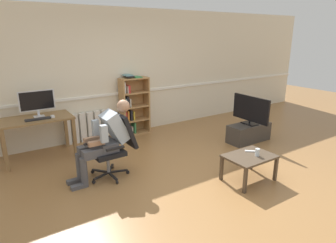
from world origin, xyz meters
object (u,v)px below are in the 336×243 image
object	(u,v)px
office_chair	(116,143)
coffee_table	(249,159)
spare_remote	(250,151)
computer_desk	(37,124)
imac_monitor	(37,101)
radiator	(87,127)
tv_stand	(249,133)
drinking_glass	(257,152)
bookshelf	(133,106)
computer_mouse	(53,116)
tv_screen	(251,110)
person_seated	(105,138)
keyboard	(38,119)

from	to	relation	value
office_chair	coffee_table	world-z (taller)	office_chair
spare_remote	coffee_table	bearing A→B (deg)	-10.34
computer_desk	imac_monitor	xyz separation A→B (m)	(0.07, 0.08, 0.38)
radiator	tv_stand	xyz separation A→B (m)	(2.82, -1.87, -0.12)
coffee_table	drinking_glass	bearing A→B (deg)	-42.43
office_chair	drinking_glass	distance (m)	2.17
bookshelf	tv_stand	xyz separation A→B (m)	(1.80, -1.77, -0.44)
computer_mouse	tv_screen	xyz separation A→B (m)	(3.57, -1.36, -0.09)
computer_mouse	spare_remote	world-z (taller)	computer_mouse
office_chair	person_seated	size ratio (longest dim) A/B	0.82
keyboard	tv_stand	bearing A→B (deg)	-19.31
person_seated	tv_stand	bearing A→B (deg)	86.35
tv_screen	coffee_table	bearing A→B (deg)	132.17
imac_monitor	bookshelf	distance (m)	2.01
computer_desk	coffee_table	xyz separation A→B (m)	(2.50, -2.65, -0.29)
person_seated	tv_screen	xyz separation A→B (m)	(3.09, -0.12, 0.03)
imac_monitor	tv_screen	size ratio (longest dim) A/B	0.66
office_chair	tv_screen	distance (m)	2.93
tv_stand	imac_monitor	bearing A→B (deg)	157.53
bookshelf	radiator	distance (m)	1.08
drinking_glass	spare_remote	bearing A→B (deg)	77.69
person_seated	tv_screen	bearing A→B (deg)	86.35
keyboard	radiator	xyz separation A→B (m)	(0.99, 0.53, -0.46)
keyboard	imac_monitor	bearing A→B (deg)	75.16
keyboard	radiator	world-z (taller)	keyboard
coffee_table	computer_desk	bearing A→B (deg)	133.39
imac_monitor	computer_mouse	distance (m)	0.38
computer_desk	spare_remote	xyz separation A→B (m)	(2.62, -2.55, -0.23)
computer_desk	bookshelf	world-z (taller)	bookshelf
radiator	computer_mouse	bearing A→B (deg)	-145.46
keyboard	coffee_table	distance (m)	3.56
person_seated	computer_mouse	bearing A→B (deg)	-160.33
keyboard	radiator	bearing A→B (deg)	28.18
tv_stand	spare_remote	distance (m)	1.63
imac_monitor	coffee_table	xyz separation A→B (m)	(2.44, -2.73, -0.67)
computer_desk	computer_mouse	distance (m)	0.31
office_chair	spare_remote	distance (m)	2.10
computer_mouse	coffee_table	size ratio (longest dim) A/B	0.14
office_chair	spare_remote	world-z (taller)	office_chair
keyboard	tv_stand	xyz separation A→B (m)	(3.81, -1.34, -0.58)
spare_remote	tv_stand	bearing A→B (deg)	171.20
keyboard	computer_mouse	bearing A→B (deg)	4.60
radiator	person_seated	bearing A→B (deg)	-98.51
office_chair	drinking_glass	bearing A→B (deg)	49.45
tv_screen	tv_stand	bearing A→B (deg)	90.00
tv_screen	drinking_glass	world-z (taller)	tv_screen
computer_mouse	person_seated	size ratio (longest dim) A/B	0.08
spare_remote	keyboard	bearing A→B (deg)	-93.29
computer_desk	tv_stand	xyz separation A→B (m)	(3.82, -1.48, -0.46)
computer_mouse	tv_screen	size ratio (longest dim) A/B	0.11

